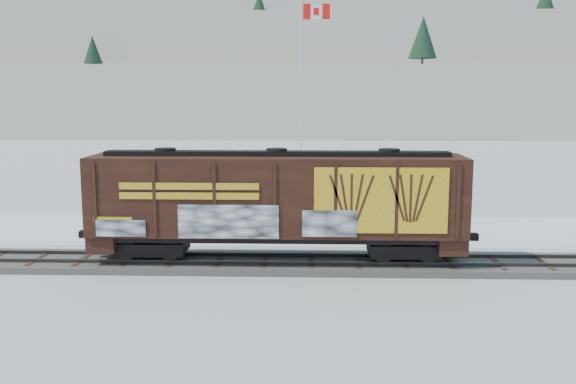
{
  "coord_description": "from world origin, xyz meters",
  "views": [
    {
      "loc": [
        1.9,
        -27.14,
        7.47
      ],
      "look_at": [
        0.9,
        3.0,
        2.82
      ],
      "focal_mm": 40.0,
      "sensor_mm": 36.0,
      "label": 1
    }
  ],
  "objects_px": {
    "flagpole": "(303,129)",
    "car_dark": "(316,215)",
    "car_white": "(256,219)",
    "hopper_railcar": "(277,199)",
    "car_silver": "(186,215)"
  },
  "relations": [
    {
      "from": "hopper_railcar",
      "to": "flagpole",
      "type": "bearing_deg",
      "value": 86.58
    },
    {
      "from": "flagpole",
      "to": "car_dark",
      "type": "xyz_separation_m",
      "value": [
        0.81,
        -8.19,
        -4.29
      ]
    },
    {
      "from": "flagpole",
      "to": "car_white",
      "type": "relative_size",
      "value": 2.95
    },
    {
      "from": "flagpole",
      "to": "car_dark",
      "type": "height_order",
      "value": "flagpole"
    },
    {
      "from": "flagpole",
      "to": "car_silver",
      "type": "height_order",
      "value": "flagpole"
    },
    {
      "from": "flagpole",
      "to": "car_silver",
      "type": "xyz_separation_m",
      "value": [
        -6.39,
        -8.21,
        -4.35
      ]
    },
    {
      "from": "car_dark",
      "to": "car_white",
      "type": "bearing_deg",
      "value": 131.26
    },
    {
      "from": "hopper_railcar",
      "to": "flagpole",
      "type": "height_order",
      "value": "flagpole"
    },
    {
      "from": "hopper_railcar",
      "to": "car_dark",
      "type": "bearing_deg",
      "value": 77.11
    },
    {
      "from": "flagpole",
      "to": "car_white",
      "type": "distance_m",
      "value": 10.49
    },
    {
      "from": "hopper_railcar",
      "to": "car_silver",
      "type": "bearing_deg",
      "value": 125.29
    },
    {
      "from": "car_dark",
      "to": "car_silver",
      "type": "bearing_deg",
      "value": 113.21
    },
    {
      "from": "hopper_railcar",
      "to": "flagpole",
      "type": "distance_m",
      "value": 16.06
    },
    {
      "from": "flagpole",
      "to": "car_dark",
      "type": "bearing_deg",
      "value": -84.33
    },
    {
      "from": "flagpole",
      "to": "car_white",
      "type": "height_order",
      "value": "flagpole"
    }
  ]
}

